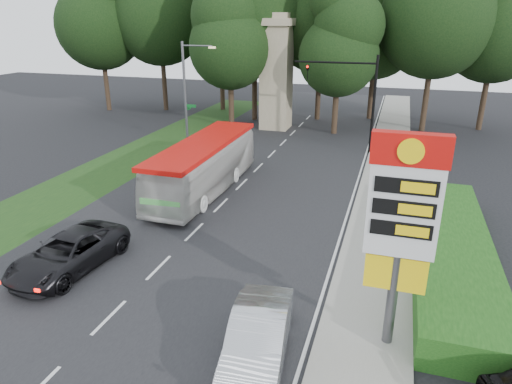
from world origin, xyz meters
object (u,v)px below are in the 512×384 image
(monument, at_px, (276,72))
(suv_charcoal, at_px, (69,253))
(traffic_signal_mast, at_px, (356,90))
(sedan_silver, at_px, (258,338))
(transit_bus, at_px, (204,167))
(gas_station_pylon, at_px, (402,216))
(streetlight_signs, at_px, (187,90))

(monument, bearing_deg, suv_charcoal, -93.01)
(monument, xyz_separation_m, suv_charcoal, (-1.43, -27.12, -4.36))
(traffic_signal_mast, relative_size, sedan_silver, 1.51)
(traffic_signal_mast, bearing_deg, transit_bus, -123.33)
(gas_station_pylon, bearing_deg, sedan_silver, -152.94)
(monument, bearing_deg, sedan_silver, -75.92)
(transit_bus, height_order, suv_charcoal, transit_bus)
(streetlight_signs, distance_m, suv_charcoal, 19.80)
(gas_station_pylon, bearing_deg, transit_bus, 135.33)
(streetlight_signs, bearing_deg, monument, 58.03)
(gas_station_pylon, height_order, monument, monument)
(gas_station_pylon, relative_size, monument, 0.68)
(monument, bearing_deg, traffic_signal_mast, -38.00)
(traffic_signal_mast, xyz_separation_m, transit_bus, (-7.38, -11.23, -3.16))
(sedan_silver, bearing_deg, transit_bus, 112.06)
(traffic_signal_mast, height_order, sedan_silver, traffic_signal_mast)
(traffic_signal_mast, height_order, suv_charcoal, traffic_signal_mast)
(streetlight_signs, xyz_separation_m, transit_bus, (5.29, -9.24, -2.92))
(gas_station_pylon, bearing_deg, traffic_signal_mast, 99.09)
(monument, bearing_deg, streetlight_signs, -121.97)
(streetlight_signs, height_order, sedan_silver, streetlight_signs)
(sedan_silver, bearing_deg, traffic_signal_mast, 82.01)
(streetlight_signs, bearing_deg, transit_bus, -60.22)
(transit_bus, bearing_deg, streetlight_signs, 120.28)
(sedan_silver, relative_size, suv_charcoal, 0.89)
(monument, distance_m, transit_bus, 17.60)
(monument, height_order, sedan_silver, monument)
(gas_station_pylon, distance_m, suv_charcoal, 13.19)
(gas_station_pylon, xyz_separation_m, sedan_silver, (-3.70, -1.89, -3.66))
(transit_bus, relative_size, sedan_silver, 2.28)
(traffic_signal_mast, relative_size, suv_charcoal, 1.35)
(traffic_signal_mast, relative_size, monument, 0.72)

